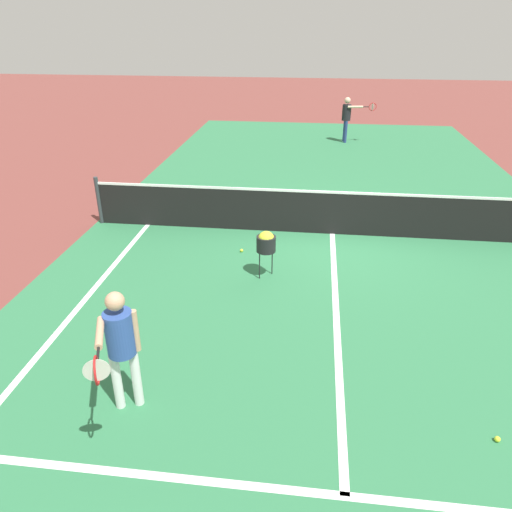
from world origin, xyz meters
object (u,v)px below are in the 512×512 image
player_near (120,341)px  tennis_ball_near_net (242,250)px  player_far (347,115)px  net (334,212)px  tennis_ball_mid_court (497,439)px  ball_hopper (266,242)px

player_near → tennis_ball_near_net: 4.51m
tennis_ball_near_net → player_far: bearing=76.0°
player_far → tennis_ball_near_net: 10.17m
net → tennis_ball_near_net: (-1.81, -1.13, -0.46)m
net → player_near: bearing=-114.6°
player_far → tennis_ball_near_net: bearing=-104.0°
tennis_ball_near_net → tennis_ball_mid_court: (3.50, -4.38, 0.00)m
net → player_far: player_far is taller
tennis_ball_mid_court → ball_hopper: bearing=130.2°
net → player_near: player_near is taller
net → player_near: (-2.51, -5.49, 0.47)m
net → player_near: 6.05m
tennis_ball_mid_court → player_far: bearing=94.2°
player_near → player_far: player_far is taller
ball_hopper → tennis_ball_near_net: 1.27m
ball_hopper → tennis_ball_near_net: (-0.58, 0.93, -0.64)m
ball_hopper → player_near: bearing=-110.5°
net → tennis_ball_near_net: size_ratio=158.42×
net → tennis_ball_near_net: bearing=-148.1°
player_far → tennis_ball_mid_court: player_far is taller
player_far → ball_hopper: player_far is taller
player_far → tennis_ball_mid_court: bearing=-85.8°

